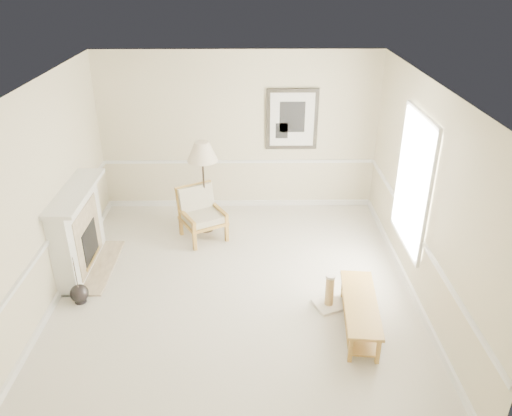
{
  "coord_description": "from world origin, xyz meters",
  "views": [
    {
      "loc": [
        0.21,
        -5.88,
        4.25
      ],
      "look_at": [
        0.29,
        0.7,
        0.96
      ],
      "focal_mm": 35.0,
      "sensor_mm": 36.0,
      "label": 1
    }
  ],
  "objects_px": {
    "floor_lamp": "(202,154)",
    "scratching_post": "(329,297)",
    "armchair": "(200,211)",
    "bench": "(360,310)",
    "floor_vase": "(79,294)"
  },
  "relations": [
    {
      "from": "bench",
      "to": "scratching_post",
      "type": "xyz_separation_m",
      "value": [
        -0.32,
        0.42,
        -0.1
      ]
    },
    {
      "from": "armchair",
      "to": "floor_lamp",
      "type": "bearing_deg",
      "value": 43.73
    },
    {
      "from": "armchair",
      "to": "bench",
      "type": "bearing_deg",
      "value": -76.42
    },
    {
      "from": "floor_vase",
      "to": "armchair",
      "type": "height_order",
      "value": "armchair"
    },
    {
      "from": "armchair",
      "to": "bench",
      "type": "distance_m",
      "value": 3.28
    },
    {
      "from": "floor_vase",
      "to": "armchair",
      "type": "relative_size",
      "value": 0.79
    },
    {
      "from": "scratching_post",
      "to": "floor_vase",
      "type": "bearing_deg",
      "value": 177.65
    },
    {
      "from": "floor_vase",
      "to": "bench",
      "type": "relative_size",
      "value": 0.52
    },
    {
      "from": "floor_lamp",
      "to": "bench",
      "type": "relative_size",
      "value": 1.13
    },
    {
      "from": "armchair",
      "to": "floor_vase",
      "type": "bearing_deg",
      "value": -158.58
    },
    {
      "from": "floor_vase",
      "to": "floor_lamp",
      "type": "distance_m",
      "value": 2.87
    },
    {
      "from": "floor_lamp",
      "to": "scratching_post",
      "type": "bearing_deg",
      "value": -49.9
    },
    {
      "from": "floor_vase",
      "to": "scratching_post",
      "type": "distance_m",
      "value": 3.42
    },
    {
      "from": "armchair",
      "to": "scratching_post",
      "type": "bearing_deg",
      "value": -75.37
    },
    {
      "from": "floor_vase",
      "to": "scratching_post",
      "type": "relative_size",
      "value": 1.44
    }
  ]
}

